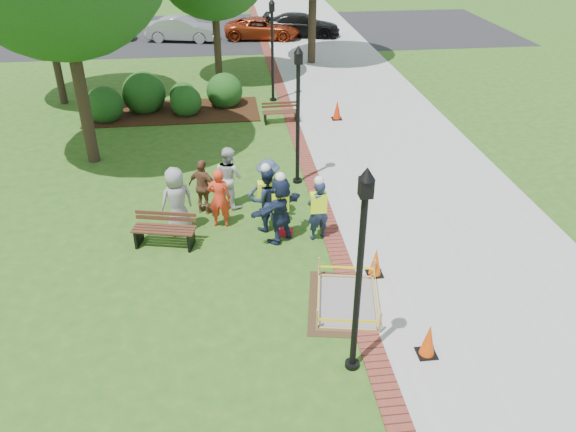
{
  "coord_description": "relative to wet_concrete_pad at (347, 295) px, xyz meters",
  "views": [
    {
      "loc": [
        -0.93,
        -10.74,
        8.0
      ],
      "look_at": [
        0.5,
        1.2,
        1.0
      ],
      "focal_mm": 35.0,
      "sensor_mm": 36.0,
      "label": 1
    }
  ],
  "objects": [
    {
      "name": "hivis_worker_b",
      "position": [
        -0.21,
        2.77,
        0.67
      ],
      "size": [
        0.61,
        0.49,
        1.82
      ],
      "color": "#1A2B45",
      "rests_on": "ground"
    },
    {
      "name": "toolbox",
      "position": [
        -1.04,
        3.0,
        -0.14
      ],
      "size": [
        0.43,
        0.33,
        0.19
      ],
      "primitive_type": "cube",
      "rotation": [
        0.0,
        0.0,
        -0.35
      ],
      "color": "red",
      "rests_on": "ground"
    },
    {
      "name": "shrub_d",
      "position": [
        -2.4,
        13.66,
        -0.23
      ],
      "size": [
        1.52,
        1.52,
        1.52
      ],
      "primitive_type": "sphere",
      "color": "#1A4313",
      "rests_on": "ground"
    },
    {
      "name": "parked_car_c",
      "position": [
        0.19,
        25.92,
        -0.23
      ],
      "size": [
        2.44,
        4.5,
        1.4
      ],
      "primitive_type": "imported",
      "rotation": [
        0.0,
        0.0,
        1.43
      ],
      "color": "#9A3013",
      "rests_on": "ground"
    },
    {
      "name": "lamp_far",
      "position": [
        -0.3,
        14.1,
        2.25
      ],
      "size": [
        0.28,
        0.28,
        4.26
      ],
      "color": "black",
      "rests_on": "ground"
    },
    {
      "name": "cone_back",
      "position": [
        0.88,
        0.96,
        0.13
      ],
      "size": [
        0.38,
        0.38,
        0.75
      ],
      "color": "black",
      "rests_on": "ground"
    },
    {
      "name": "casual_person_d",
      "position": [
        -3.17,
        4.5,
        0.58
      ],
      "size": [
        0.62,
        0.56,
        1.62
      ],
      "color": "brown",
      "rests_on": "ground"
    },
    {
      "name": "cone_front",
      "position": [
        1.23,
        -1.78,
        0.13
      ],
      "size": [
        0.38,
        0.38,
        0.76
      ],
      "color": "black",
      "rests_on": "ground"
    },
    {
      "name": "bench_near",
      "position": [
        -4.18,
        2.88,
        0.04
      ],
      "size": [
        1.68,
        0.88,
        0.87
      ],
      "color": "#542E1C",
      "rests_on": "ground"
    },
    {
      "name": "sidewalk",
      "position": [
        3.45,
        11.1,
        -0.22
      ],
      "size": [
        6.0,
        60.0,
        0.02
      ],
      "primitive_type": "cube",
      "color": "#9E9E99",
      "rests_on": "ground"
    },
    {
      "name": "hivis_worker_c",
      "position": [
        -1.5,
        3.4,
        0.73
      ],
      "size": [
        0.64,
        0.48,
        1.95
      ],
      "color": "#17213C",
      "rests_on": "ground"
    },
    {
      "name": "lamp_mid",
      "position": [
        -0.3,
        6.1,
        2.25
      ],
      "size": [
        0.28,
        0.28,
        4.26
      ],
      "color": "black",
      "rests_on": "ground"
    },
    {
      "name": "lamp_near",
      "position": [
        -0.3,
        -1.9,
        2.25
      ],
      "size": [
        0.28,
        0.28,
        4.26
      ],
      "color": "black",
      "rests_on": "ground"
    },
    {
      "name": "wet_concrete_pad",
      "position": [
        0.0,
        0.0,
        0.0
      ],
      "size": [
        2.09,
        2.57,
        0.55
      ],
      "color": "#47331E",
      "rests_on": "ground"
    },
    {
      "name": "shrub_e",
      "position": [
        -4.15,
        13.75,
        -0.23
      ],
      "size": [
        1.13,
        1.13,
        1.13
      ],
      "primitive_type": "sphere",
      "color": "#1A4313",
      "rests_on": "ground"
    },
    {
      "name": "brick_edging",
      "position": [
        0.2,
        11.1,
        -0.22
      ],
      "size": [
        0.5,
        60.0,
        0.03
      ],
      "primitive_type": "cube",
      "color": "maroon",
      "rests_on": "ground"
    },
    {
      "name": "parking_lot",
      "position": [
        -1.55,
        28.1,
        -0.23
      ],
      "size": [
        36.0,
        12.0,
        0.01
      ],
      "primitive_type": "cube",
      "color": "black",
      "rests_on": "ground"
    },
    {
      "name": "casual_person_e",
      "position": [
        -1.39,
        3.99,
        0.65
      ],
      "size": [
        0.63,
        0.47,
        1.77
      ],
      "color": "#374161",
      "rests_on": "ground"
    },
    {
      "name": "parked_car_b",
      "position": [
        -4.71,
        25.91,
        -0.23
      ],
      "size": [
        2.98,
        5.04,
        1.54
      ],
      "primitive_type": "imported",
      "rotation": [
        0.0,
        0.0,
        1.36
      ],
      "color": "#99999E",
      "rests_on": "ground"
    },
    {
      "name": "parked_car_a",
      "position": [
        -9.5,
        26.58,
        -0.23
      ],
      "size": [
        2.06,
        4.34,
        1.39
      ],
      "primitive_type": "imported",
      "rotation": [
        0.0,
        0.0,
        1.62
      ],
      "color": "black",
      "rests_on": "ground"
    },
    {
      "name": "ground",
      "position": [
        -1.55,
        1.1,
        -0.23
      ],
      "size": [
        100.0,
        100.0,
        0.0
      ],
      "primitive_type": "plane",
      "color": "#285116",
      "rests_on": "ground"
    },
    {
      "name": "bench_far",
      "position": [
        -0.26,
        11.41,
        0.01
      ],
      "size": [
        1.45,
        0.55,
        0.77
      ],
      "color": "brown",
      "rests_on": "ground"
    },
    {
      "name": "parked_car_d",
      "position": [
        2.7,
        26.35,
        -0.23
      ],
      "size": [
        3.0,
        4.93,
        1.5
      ],
      "primitive_type": "imported",
      "rotation": [
        0.0,
        0.0,
        1.34
      ],
      "color": "black",
      "rests_on": "ground"
    },
    {
      "name": "cone_far",
      "position": [
        2.02,
        11.45,
        0.15
      ],
      "size": [
        0.4,
        0.4,
        0.79
      ],
      "color": "black",
      "rests_on": "ground"
    },
    {
      "name": "casual_person_c",
      "position": [
        -2.45,
        4.88,
        0.67
      ],
      "size": [
        0.66,
        0.68,
        1.8
      ],
      "color": "silver",
      "rests_on": "ground"
    },
    {
      "name": "shrub_b",
      "position": [
        -5.71,
        13.42,
        -0.23
      ],
      "size": [
        1.76,
        1.76,
        1.76
      ],
      "primitive_type": "sphere",
      "color": "#1A4313",
      "rests_on": "ground"
    },
    {
      "name": "mulch_bed",
      "position": [
        -4.55,
        13.1,
        -0.21
      ],
      "size": [
        7.0,
        3.0,
        0.05
      ],
      "primitive_type": "cube",
      "color": "#381E0F",
      "rests_on": "ground"
    },
    {
      "name": "hivis_worker_a",
      "position": [
        -1.18,
        2.79,
        0.74
      ],
      "size": [
        0.69,
        0.65,
        1.97
      ],
      "color": "#151B38",
      "rests_on": "ground"
    },
    {
      "name": "casual_person_a",
      "position": [
        -3.85,
        3.53,
        0.7
      ],
      "size": [
        0.71,
        0.62,
        1.87
      ],
      "color": "gray",
      "rests_on": "ground"
    },
    {
      "name": "shrub_c",
      "position": [
        -3.99,
        12.77,
        -0.23
      ],
      "size": [
        1.28,
        1.28,
        1.28
      ],
      "primitive_type": "sphere",
      "color": "#1A4313",
      "rests_on": "ground"
    },
    {
      "name": "casual_person_b",
      "position": [
        -2.74,
        3.72,
        0.61
      ],
      "size": [
        0.59,
        0.43,
        1.7
      ],
      "color": "red",
      "rests_on": "ground"
    },
    {
      "name": "shrub_a",
      "position": [
        -7.17,
        12.46,
        -0.23
      ],
      "size": [
        1.47,
        1.47,
        1.47
      ],
      "primitive_type": "sphere",
      "color": "#1A4313",
      "rests_on": "ground"
    }
  ]
}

